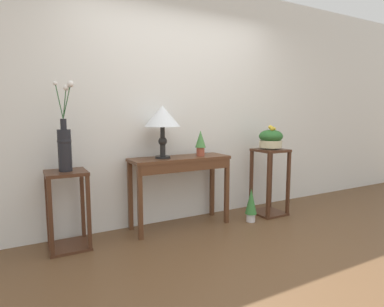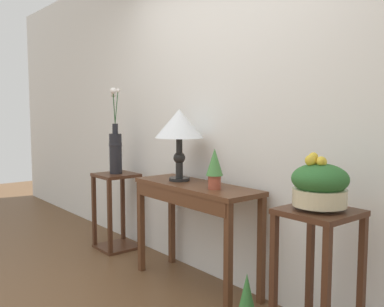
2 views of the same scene
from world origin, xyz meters
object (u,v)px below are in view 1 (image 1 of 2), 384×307
Objects in this scene: potted_plant_on_console at (201,142)px; pedestal_stand_right at (269,182)px; table_lamp at (162,118)px; planter_bowl_wide_right at (271,139)px; flower_vase_tall_left at (65,144)px; console_table at (181,169)px; pedestal_stand_left at (68,210)px; potted_plant_floor at (251,204)px.

potted_plant_on_console reaches higher than pedestal_stand_right.
table_lamp reaches higher than potted_plant_on_console.
flower_vase_tall_left is at bearing 177.05° from planter_bowl_wide_right.
flower_vase_tall_left is 0.98× the size of pedestal_stand_right.
console_table is 1.23m from pedestal_stand_right.
pedestal_stand_left is at bearing -178.67° from table_lamp.
pedestal_stand_left is at bearing 144.54° from flower_vase_tall_left.
pedestal_stand_right is 2.07× the size of potted_plant_floor.
table_lamp is 0.76× the size of pedestal_stand_left.
potted_plant_floor is at bearing -23.36° from potted_plant_on_console.
potted_plant_on_console is 0.95m from planter_bowl_wide_right.
console_table is 1.98× the size of table_lamp.
potted_plant_on_console is at bearing -0.33° from pedestal_stand_left.
flower_vase_tall_left is 2.39m from planter_bowl_wide_right.
flower_vase_tall_left is 2.76× the size of planter_bowl_wide_right.
pedestal_stand_right is at bearing 17.70° from potted_plant_floor.
pedestal_stand_left is 2.02m from potted_plant_floor.
flower_vase_tall_left is at bearing 172.95° from potted_plant_floor.
pedestal_stand_left is 2.47m from planter_bowl_wide_right.
flower_vase_tall_left reaches higher than console_table.
table_lamp is 1.01m from flower_vase_tall_left.
pedestal_stand_right is 0.55m from planter_bowl_wide_right.
table_lamp is 1.43m from planter_bowl_wide_right.
planter_bowl_wide_right is at bearing -2.98° from pedestal_stand_left.
table_lamp reaches higher than pedestal_stand_right.
table_lamp is at bearing 1.41° from flower_vase_tall_left.
console_table is at bearing 0.10° from flower_vase_tall_left.
potted_plant_floor is at bearing -162.30° from pedestal_stand_right.
pedestal_stand_right reaches higher than potted_plant_floor.
planter_bowl_wide_right is 0.74× the size of potted_plant_floor.
planter_bowl_wide_right is (2.39, -0.12, -0.03)m from flower_vase_tall_left.
potted_plant_on_console is at bearing -3.94° from table_lamp.
planter_bowl_wide_right reaches higher than console_table.
potted_plant_on_console is 0.35× the size of pedestal_stand_right.
table_lamp is 0.53m from potted_plant_on_console.
potted_plant_on_console is at bearing -2.06° from console_table.
potted_plant_floor is (-0.39, -0.12, -0.20)m from pedestal_stand_right.
pedestal_stand_right is at bearing -2.93° from flower_vase_tall_left.
planter_bowl_wide_right reaches higher than potted_plant_floor.
console_table reaches higher than pedestal_stand_left.
potted_plant_on_console is at bearing -0.27° from flower_vase_tall_left.
planter_bowl_wide_right is at bearing -6.99° from potted_plant_on_console.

